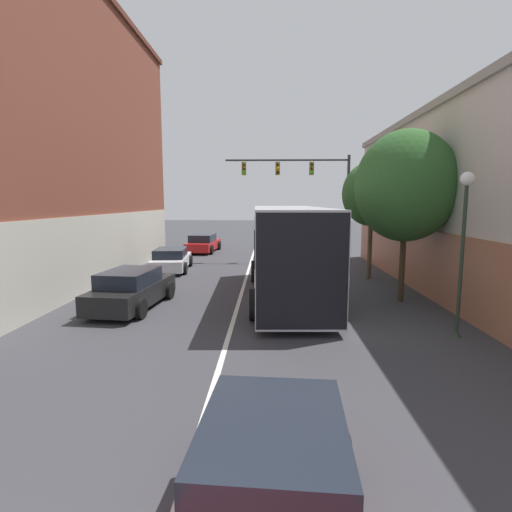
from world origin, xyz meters
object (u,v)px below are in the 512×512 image
object	(u,v)px
parked_car_left_near	(171,260)
street_tree_near	(406,186)
street_lamp	(464,232)
street_tree_far	(372,194)
traffic_signal_gantry	(308,183)
parked_car_left_mid	(203,243)
parked_car_left_far	(132,289)
hatchback_foreground	(272,490)
bus	(287,247)

from	to	relation	value
parked_car_left_near	street_tree_near	distance (m)	12.90
street_lamp	street_tree_far	distance (m)	8.71
street_tree_near	traffic_signal_gantry	bearing A→B (deg)	104.17
parked_car_left_mid	parked_car_left_far	world-z (taller)	parked_car_left_far
parked_car_left_near	traffic_signal_gantry	size ratio (longest dim) A/B	0.57
street_lamp	street_tree_far	bearing A→B (deg)	92.35
street_tree_near	street_tree_far	size ratio (longest dim) A/B	1.12
parked_car_left_far	street_tree_near	xyz separation A→B (m)	(9.95, 1.25, 3.68)
parked_car_left_far	hatchback_foreground	bearing A→B (deg)	-147.72
parked_car_left_near	parked_car_left_mid	size ratio (longest dim) A/B	0.94
hatchback_foreground	parked_car_left_far	bearing A→B (deg)	30.22
parked_car_left_mid	traffic_signal_gantry	distance (m)	9.58
bus	traffic_signal_gantry	bearing A→B (deg)	-11.68
parked_car_left_far	traffic_signal_gantry	size ratio (longest dim) A/B	0.58
hatchback_foreground	street_lamp	size ratio (longest dim) A/B	0.93
bus	traffic_signal_gantry	world-z (taller)	traffic_signal_gantry
street_tree_far	street_lamp	bearing A→B (deg)	-87.65
street_tree_near	street_lamp	bearing A→B (deg)	-86.14
parked_car_left_near	street_lamp	world-z (taller)	street_lamp
hatchback_foreground	bus	bearing A→B (deg)	0.20
traffic_signal_gantry	street_tree_near	world-z (taller)	traffic_signal_gantry
hatchback_foreground	street_tree_far	world-z (taller)	street_tree_far
parked_car_left_far	street_tree_far	world-z (taller)	street_tree_far
bus	hatchback_foreground	xyz separation A→B (m)	(-0.68, -11.64, -1.34)
traffic_signal_gantry	street_lamp	bearing A→B (deg)	-78.63
parked_car_left_far	traffic_signal_gantry	world-z (taller)	traffic_signal_gantry
parked_car_left_mid	street_lamp	xyz separation A→B (m)	(10.28, -18.80, 2.32)
traffic_signal_gantry	street_tree_far	xyz separation A→B (m)	(2.55, -5.83, -0.79)
bus	street_tree_near	distance (m)	4.95
street_lamp	parked_car_left_far	bearing A→B (deg)	164.82
street_tree_near	street_tree_far	bearing A→B (deg)	91.02
hatchback_foreground	traffic_signal_gantry	world-z (taller)	traffic_signal_gantry
parked_car_left_far	traffic_signal_gantry	bearing A→B (deg)	-26.47
bus	street_lamp	bearing A→B (deg)	-136.81
parked_car_left_near	street_lamp	distance (m)	15.25
bus	traffic_signal_gantry	size ratio (longest dim) A/B	1.30
hatchback_foreground	street_tree_near	world-z (taller)	street_tree_near
parked_car_left_far	street_tree_near	distance (m)	10.68
street_lamp	bus	bearing A→B (deg)	135.19
parked_car_left_far	street_lamp	xyz separation A→B (m)	(10.22, -2.77, 2.30)
street_tree_far	hatchback_foreground	bearing A→B (deg)	-107.41
street_tree_near	parked_car_left_mid	bearing A→B (deg)	124.11
parked_car_left_near	street_tree_far	distance (m)	11.13
parked_car_left_far	street_tree_far	xyz separation A→B (m)	(9.87, 5.85, 3.48)
street_lamp	street_tree_near	world-z (taller)	street_tree_near
bus	street_tree_near	xyz separation A→B (m)	(4.32, -0.54, 2.35)
street_tree_far	traffic_signal_gantry	bearing A→B (deg)	113.64
traffic_signal_gantry	parked_car_left_near	bearing A→B (deg)	-153.71
hatchback_foreground	parked_car_left_mid	xyz separation A→B (m)	(-5.01, 25.88, -0.00)
parked_car_left_mid	street_tree_far	size ratio (longest dim) A/B	0.83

